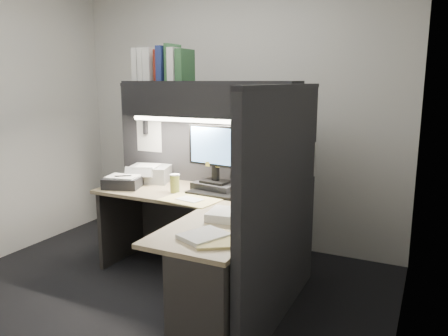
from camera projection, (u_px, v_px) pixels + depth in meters
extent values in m
plane|color=black|center=(150.00, 299.00, 3.36)|extent=(3.50, 3.50, 0.00)
cube|color=beige|center=(232.00, 111.00, 4.41)|extent=(3.50, 0.04, 2.70)
cube|color=beige|center=(410.00, 138.00, 2.34)|extent=(0.04, 3.00, 2.70)
cube|color=black|center=(209.00, 175.00, 4.01)|extent=(1.90, 0.06, 1.60)
cube|color=black|center=(282.00, 210.00, 2.94)|extent=(0.06, 1.50, 1.60)
cube|color=#8C7D59|center=(196.00, 194.00, 3.67)|extent=(1.70, 0.68, 0.03)
cube|color=#8C7D59|center=(212.00, 232.00, 2.76)|extent=(0.60, 0.85, 0.03)
cube|color=#292624|center=(213.00, 225.00, 4.00)|extent=(1.61, 0.02, 0.70)
cube|color=#292624|center=(122.00, 222.00, 4.08)|extent=(0.04, 0.61, 0.70)
cube|color=#292624|center=(210.00, 304.00, 2.59)|extent=(0.38, 0.40, 0.70)
cube|color=black|center=(208.00, 99.00, 3.67)|extent=(1.55, 0.34, 0.30)
cylinder|color=white|center=(201.00, 121.00, 3.58)|extent=(1.32, 0.04, 0.04)
cube|color=black|center=(216.00, 187.00, 3.70)|extent=(0.40, 0.28, 0.07)
cube|color=black|center=(216.00, 173.00, 3.68)|extent=(0.06, 0.05, 0.12)
cube|color=black|center=(215.00, 146.00, 3.63)|extent=(0.52, 0.11, 0.34)
cube|color=#6FAAF5|center=(214.00, 146.00, 3.61)|extent=(0.47, 0.07, 0.30)
cube|color=black|center=(214.00, 194.00, 3.56)|extent=(0.48, 0.19, 0.02)
cube|color=navy|center=(254.00, 202.00, 3.37)|extent=(0.24, 0.23, 0.00)
ellipsoid|color=black|center=(254.00, 199.00, 3.36)|extent=(0.07, 0.10, 0.04)
cube|color=beige|center=(276.00, 193.00, 3.46)|extent=(0.30, 0.30, 0.09)
cylinder|color=#B0AF46|center=(175.00, 184.00, 3.65)|extent=(0.09, 0.09, 0.15)
cube|color=#9C9FA2|center=(150.00, 174.00, 4.06)|extent=(0.43, 0.40, 0.14)
cube|color=black|center=(123.00, 182.00, 3.83)|extent=(0.37, 0.34, 0.09)
cube|color=#E2D07F|center=(190.00, 200.00, 3.42)|extent=(0.47, 0.34, 0.01)
cube|color=white|center=(230.00, 215.00, 2.95)|extent=(0.32, 0.28, 0.06)
cube|color=white|center=(204.00, 236.00, 2.60)|extent=(0.30, 0.33, 0.03)
cube|color=#E2D07F|center=(214.00, 240.00, 2.55)|extent=(0.33, 0.35, 0.02)
cube|color=silver|center=(141.00, 65.00, 3.90)|extent=(0.05, 0.22, 0.28)
cube|color=silver|center=(147.00, 65.00, 3.86)|extent=(0.05, 0.22, 0.28)
cube|color=silver|center=(153.00, 65.00, 3.85)|extent=(0.07, 0.22, 0.28)
cube|color=maroon|center=(162.00, 65.00, 3.83)|extent=(0.04, 0.22, 0.27)
cube|color=navy|center=(165.00, 64.00, 3.77)|extent=(0.06, 0.22, 0.29)
cube|color=#295330|center=(173.00, 63.00, 3.76)|extent=(0.04, 0.22, 0.31)
cube|color=silver|center=(177.00, 64.00, 3.72)|extent=(0.07, 0.22, 0.28)
cube|color=#295330|center=(185.00, 65.00, 3.70)|extent=(0.07, 0.22, 0.26)
cube|color=white|center=(278.00, 154.00, 3.64)|extent=(0.21, 0.00, 0.28)
cube|color=white|center=(303.00, 158.00, 3.55)|extent=(0.21, 0.00, 0.28)
cube|color=white|center=(149.00, 134.00, 4.18)|extent=(0.28, 0.00, 0.34)
cube|color=black|center=(271.00, 181.00, 2.79)|extent=(0.00, 0.18, 0.22)
cube|color=white|center=(249.00, 206.00, 2.50)|extent=(0.00, 0.21, 0.28)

